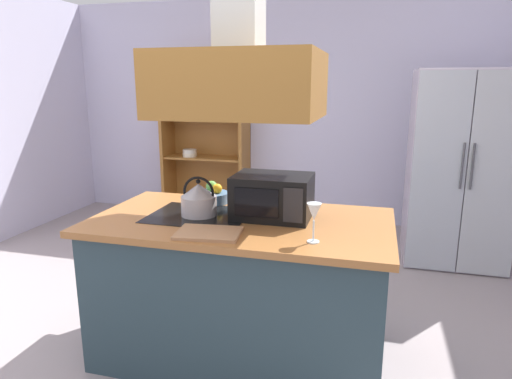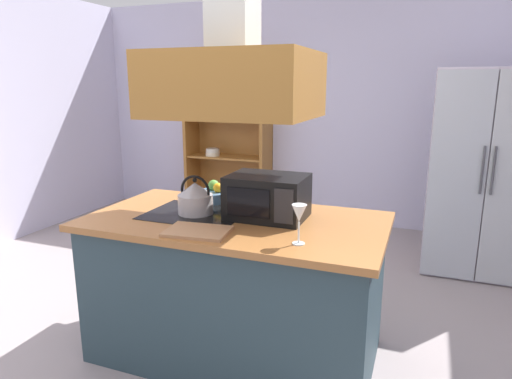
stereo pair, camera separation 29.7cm
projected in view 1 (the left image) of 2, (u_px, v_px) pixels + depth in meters
The scene contains 11 objects.
ground_plane at pixel (216, 341), 3.00m from camera, with size 7.80×7.80×0.00m, color gray.
wall_back at pixel (297, 112), 5.51m from camera, with size 6.00×0.12×2.70m, color silver.
kitchen_island at pixel (241, 288), 2.77m from camera, with size 1.78×0.97×0.90m.
range_hood at pixel (240, 65), 2.47m from camera, with size 0.90×0.70×1.20m.
refrigerator at pixel (459, 168), 4.20m from camera, with size 0.90×0.78×1.82m.
dish_cabinet at pixel (207, 151), 5.71m from camera, with size 1.08×0.40×1.92m.
kettle at pixel (199, 199), 2.71m from camera, with size 0.22×0.22×0.24m.
cutting_board at pixel (209, 233), 2.39m from camera, with size 0.34×0.24×0.02m, color #B17E55.
microwave at pixel (273, 196), 2.68m from camera, with size 0.46×0.35×0.26m.
wine_glass_on_counter at pixel (314, 214), 2.24m from camera, with size 0.08×0.08×0.21m.
fruit_bowl at pixel (211, 196), 3.03m from camera, with size 0.24×0.24×0.14m.
Camera 1 is at (0.96, -2.52, 1.69)m, focal length 31.32 mm.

